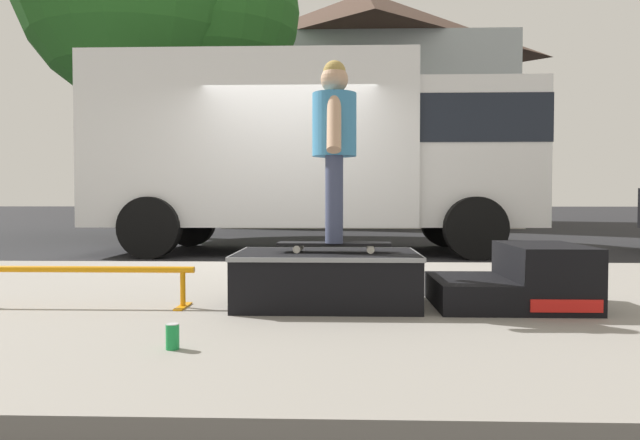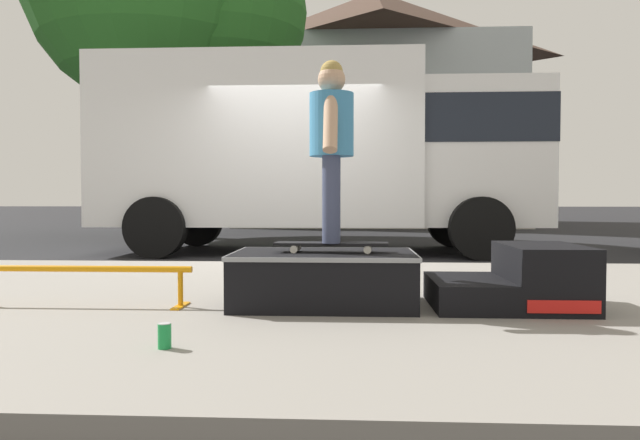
{
  "view_description": "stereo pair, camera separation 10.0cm",
  "coord_description": "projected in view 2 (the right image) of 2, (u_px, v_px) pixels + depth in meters",
  "views": [
    {
      "loc": [
        0.72,
        -7.44,
        0.85
      ],
      "look_at": [
        0.55,
        -2.41,
        0.68
      ],
      "focal_mm": 33.17,
      "sensor_mm": 36.0,
      "label": 1
    },
    {
      "loc": [
        0.82,
        -7.44,
        0.85
      ],
      "look_at": [
        0.55,
        -2.41,
        0.68
      ],
      "focal_mm": 33.17,
      "sensor_mm": 36.0,
      "label": 2
    }
  ],
  "objects": [
    {
      "name": "grind_rail",
      "position": [
        79.0,
        275.0,
        4.07
      ],
      "size": [
        1.58,
        0.28,
        0.28
      ],
      "color": "orange",
      "rests_on": "sidewalk_slab"
    },
    {
      "name": "soda_can",
      "position": [
        165.0,
        336.0,
        2.9
      ],
      "size": [
        0.07,
        0.07,
        0.13
      ],
      "color": "#198C3F",
      "rests_on": "sidewalk_slab"
    },
    {
      "name": "kicker_ramp",
      "position": [
        519.0,
        281.0,
        4.03
      ],
      "size": [
        1.01,
        0.82,
        0.43
      ],
      "color": "black",
      "rests_on": "sidewalk_slab"
    },
    {
      "name": "box_truck",
      "position": [
        322.0,
        148.0,
        9.62
      ],
      "size": [
        6.91,
        2.63,
        3.05
      ],
      "color": "white",
      "rests_on": "ground"
    },
    {
      "name": "ground_plane",
      "position": [
        287.0,
        267.0,
        7.5
      ],
      "size": [
        140.0,
        140.0,
        0.0
      ],
      "primitive_type": "plane",
      "color": "black"
    },
    {
      "name": "skate_box",
      "position": [
        324.0,
        277.0,
        4.1
      ],
      "size": [
        1.25,
        0.82,
        0.37
      ],
      "color": "black",
      "rests_on": "sidewalk_slab"
    },
    {
      "name": "skateboard",
      "position": [
        331.0,
        244.0,
        4.07
      ],
      "size": [
        0.79,
        0.23,
        0.07
      ],
      "color": "black",
      "rests_on": "skate_box"
    },
    {
      "name": "skater_kid",
      "position": [
        332.0,
        136.0,
        4.05
      ],
      "size": [
        0.3,
        0.64,
        1.25
      ],
      "color": "#3F4766",
      "rests_on": "skateboard"
    },
    {
      "name": "sidewalk_slab",
      "position": [
        244.0,
        304.0,
        4.5
      ],
      "size": [
        50.0,
        5.0,
        0.12
      ],
      "primitive_type": "cube",
      "color": "gray",
      "rests_on": "ground"
    },
    {
      "name": "house_behind",
      "position": [
        375.0,
        107.0,
        21.41
      ],
      "size": [
        9.54,
        8.22,
        8.4
      ],
      "color": "silver",
      "rests_on": "ground"
    }
  ]
}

